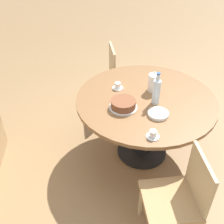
# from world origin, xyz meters

# --- Properties ---
(ground_plane) EXTENTS (14.00, 14.00, 0.00)m
(ground_plane) POSITION_xyz_m (0.00, 0.00, 0.00)
(ground_plane) COLOR #937047
(dining_table) EXTENTS (1.38, 1.38, 0.73)m
(dining_table) POSITION_xyz_m (0.00, 0.00, 0.58)
(dining_table) COLOR black
(dining_table) RESTS_ON ground_plane
(chair_a) EXTENTS (0.43, 0.43, 0.85)m
(chair_a) POSITION_xyz_m (-0.96, -0.08, 0.46)
(chair_a) COLOR tan
(chair_a) RESTS_ON ground_plane
(chair_b) EXTENTS (0.44, 0.44, 0.85)m
(chair_b) POSITION_xyz_m (0.96, 0.10, 0.46)
(chair_b) COLOR tan
(chair_b) RESTS_ON ground_plane
(coffee_pot) EXTENTS (0.11, 0.11, 0.22)m
(coffee_pot) POSITION_xyz_m (0.13, -0.09, 0.83)
(coffee_pot) COLOR white
(coffee_pot) RESTS_ON dining_table
(water_bottle) EXTENTS (0.07, 0.07, 0.32)m
(water_bottle) POSITION_xyz_m (-0.09, -0.07, 0.86)
(water_bottle) COLOR silver
(water_bottle) RESTS_ON dining_table
(cake_main) EXTENTS (0.26, 0.26, 0.08)m
(cake_main) POSITION_xyz_m (-0.13, 0.25, 0.77)
(cake_main) COLOR white
(cake_main) RESTS_ON dining_table
(cup_a) EXTENTS (0.11, 0.11, 0.07)m
(cup_a) POSITION_xyz_m (0.21, 0.26, 0.76)
(cup_a) COLOR silver
(cup_a) RESTS_ON dining_table
(cup_b) EXTENTS (0.11, 0.11, 0.07)m
(cup_b) POSITION_xyz_m (-0.56, 0.06, 0.76)
(cup_b) COLOR silver
(cup_b) RESTS_ON dining_table
(plate_stack) EXTENTS (0.19, 0.19, 0.03)m
(plate_stack) POSITION_xyz_m (-0.28, -0.05, 0.75)
(plate_stack) COLOR white
(plate_stack) RESTS_ON dining_table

